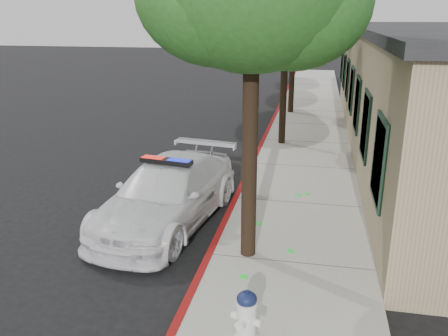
% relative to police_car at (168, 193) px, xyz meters
% --- Properties ---
extents(ground, '(120.00, 120.00, 0.00)m').
position_rel_police_car_xyz_m(ground, '(1.27, -1.56, -0.72)').
color(ground, black).
rests_on(ground, ground).
extents(sidewalk, '(3.20, 60.00, 0.15)m').
position_rel_police_car_xyz_m(sidewalk, '(2.87, 1.44, -0.64)').
color(sidewalk, gray).
rests_on(sidewalk, ground).
extents(red_curb, '(0.14, 60.00, 0.16)m').
position_rel_police_car_xyz_m(red_curb, '(1.33, 1.44, -0.64)').
color(red_curb, maroon).
rests_on(red_curb, ground).
extents(police_car, '(2.72, 5.18, 1.55)m').
position_rel_police_car_xyz_m(police_car, '(0.00, 0.00, 0.00)').
color(police_car, silver).
rests_on(police_car, ground).
extents(fire_hydrant, '(0.47, 0.41, 0.82)m').
position_rel_police_car_xyz_m(fire_hydrant, '(2.42, -3.94, -0.16)').
color(fire_hydrant, silver).
rests_on(fire_hydrant, sidewalk).
extents(street_tree_mid, '(2.90, 2.98, 5.52)m').
position_rel_police_car_xyz_m(street_tree_mid, '(2.03, 7.15, 3.60)').
color(street_tree_mid, black).
rests_on(street_tree_mid, sidewalk).
extents(street_tree_far, '(3.06, 3.03, 5.62)m').
position_rel_police_car_xyz_m(street_tree_far, '(2.02, 12.89, 3.66)').
color(street_tree_far, black).
rests_on(street_tree_far, sidewalk).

